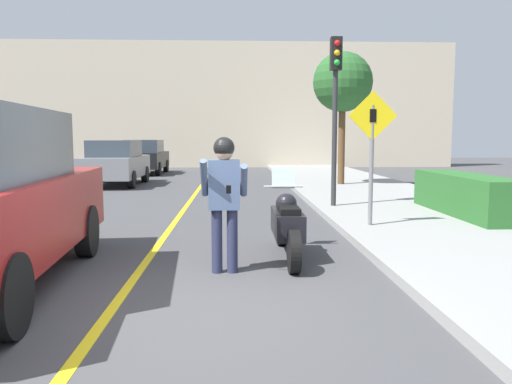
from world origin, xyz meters
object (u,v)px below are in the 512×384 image
object	(u,v)px
motorcycle	(287,225)
traffic_light	(335,90)
parked_car_grey	(116,162)
parked_car_black	(145,157)
crossing_sign	(372,145)
person_biker	(224,190)
street_tree	(343,83)

from	to	relation	value
motorcycle	traffic_light	distance (m)	5.48
parked_car_grey	parked_car_black	distance (m)	6.09
parked_car_black	parked_car_grey	bearing A→B (deg)	-89.94
parked_car_grey	parked_car_black	xyz separation A→B (m)	(-0.01, 6.09, 0.00)
motorcycle	crossing_sign	distance (m)	2.85
motorcycle	traffic_light	size ratio (longest dim) A/B	0.58
person_biker	traffic_light	bearing A→B (deg)	65.32
street_tree	crossing_sign	bearing A→B (deg)	-98.36
crossing_sign	parked_car_grey	distance (m)	11.95
person_biker	parked_car_grey	size ratio (longest dim) A/B	0.42
motorcycle	person_biker	world-z (taller)	person_biker
street_tree	parked_car_grey	bearing A→B (deg)	171.50
parked_car_black	traffic_light	bearing A→B (deg)	-62.36
street_tree	motorcycle	bearing A→B (deg)	-106.13
person_biker	traffic_light	distance (m)	6.27
crossing_sign	traffic_light	xyz separation A→B (m)	(-0.15, 2.73, 1.25)
motorcycle	street_tree	world-z (taller)	street_tree
crossing_sign	parked_car_grey	size ratio (longest dim) A/B	0.59
crossing_sign	person_biker	bearing A→B (deg)	-134.21
motorcycle	person_biker	distance (m)	1.35
parked_car_black	crossing_sign	bearing A→B (deg)	-66.12
parked_car_grey	parked_car_black	world-z (taller)	same
crossing_sign	street_tree	distance (m)	8.78
motorcycle	parked_car_black	bearing A→B (deg)	106.43
street_tree	parked_car_black	bearing A→B (deg)	138.33
parked_car_black	street_tree	bearing A→B (deg)	-41.67
traffic_light	street_tree	distance (m)	5.94
person_biker	street_tree	size ratio (longest dim) A/B	0.38
person_biker	crossing_sign	xyz separation A→B (m)	(2.66, 2.74, 0.54)
motorcycle	street_tree	distance (m)	11.27
person_biker	crossing_sign	world-z (taller)	crossing_sign
motorcycle	crossing_sign	bearing A→B (deg)	47.64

